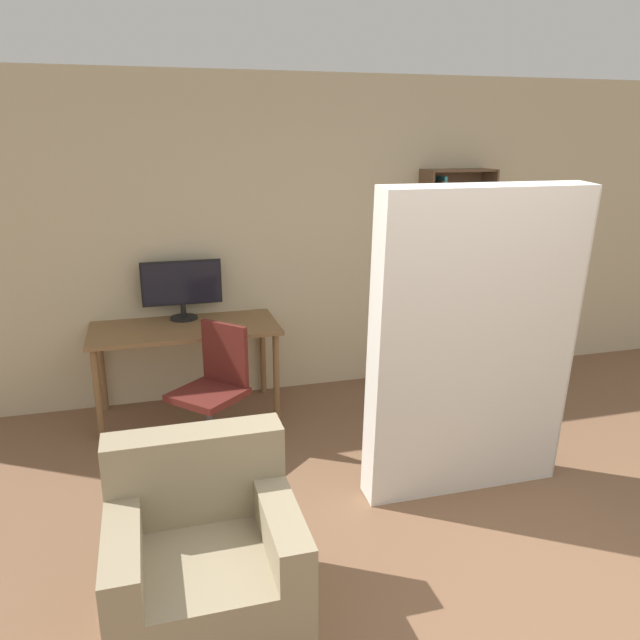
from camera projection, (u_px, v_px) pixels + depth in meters
The scene contains 8 objects.
ground_plane at pixel (528, 633), 2.87m from camera, with size 16.00×16.00×0.00m, color brown.
wall_back at pixel (330, 237), 5.45m from camera, with size 8.00×0.06×2.70m.
desk at pixel (185, 337), 4.95m from camera, with size 1.46×0.70×0.75m.
monitor at pixel (182, 286), 5.06m from camera, with size 0.64×0.22×0.49m.
office_chair at pixel (214, 402), 4.45m from camera, with size 0.62×0.62×0.93m.
bookshelf at pixel (444, 284), 5.72m from camera, with size 0.63×0.29×1.92m.
mattress_near at pixel (474, 347), 3.78m from camera, with size 1.30×0.33×1.95m.
armchair at pixel (204, 558), 2.89m from camera, with size 0.85×0.80×0.85m.
Camera 1 is at (-1.56, -2.00, 2.20)m, focal length 35.00 mm.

